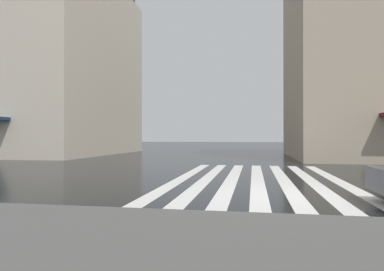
# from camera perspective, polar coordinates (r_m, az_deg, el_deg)

# --- Properties ---
(ground_plane) EXTENTS (220.00, 220.00, 0.00)m
(ground_plane) POSITION_cam_1_polar(r_m,az_deg,el_deg) (10.33, 14.87, -9.58)
(ground_plane) COLOR black
(zebra_crossing) EXTENTS (13.00, 6.50, 0.01)m
(zebra_crossing) POSITION_cam_1_polar(r_m,az_deg,el_deg) (14.26, 10.68, -6.98)
(zebra_crossing) COLOR silver
(zebra_crossing) RESTS_ON ground_plane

